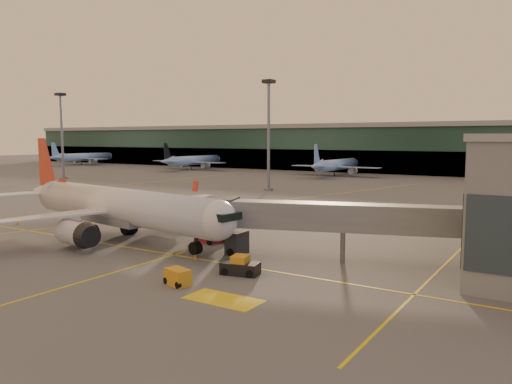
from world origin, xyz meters
The scene contains 15 objects.
ground centered at (0.00, 0.00, 0.00)m, with size 600.00×600.00×0.00m, color #4C4F54.
taxi_markings centered at (-7.32, 44.49, 0.01)m, with size 100.12×173.00×0.01m.
terminal centered at (0.00, 141.79, 8.76)m, with size 400.00×20.00×17.60m.
mast_west_far centered at (-90.00, 62.00, 14.86)m, with size 2.40×2.40×25.60m.
mast_west_near centered at (-20.00, 66.00, 14.86)m, with size 2.40×2.40×25.60m.
distant_aircraft_row centered at (-21.00, 118.00, 0.00)m, with size 290.00×34.00×13.00m.
main_airplane centered at (-6.92, 7.65, 3.98)m, with size 40.54×36.71×12.25m.
jet_bridge centered at (22.58, 12.31, 4.22)m, with size 29.57×12.24×6.00m.
catering_truck centered at (3.88, 12.59, 2.26)m, with size 5.59×4.10×3.98m.
gpu_cart centered at (12.49, -2.96, 0.67)m, with size 2.62×1.97×1.36m.
pushback_tug centered at (15.11, 2.53, 0.71)m, with size 3.70×2.50×1.74m.
cone_nose centered at (15.14, 5.54, 0.27)m, with size 0.44×0.44×0.55m.
cone_tail centered at (-26.51, 7.23, 0.28)m, with size 0.45×0.45×0.57m.
cone_wing_left centered at (-6.88, 23.76, 0.28)m, with size 0.46×0.46×0.59m.
cone_fwd centered at (8.10, 4.74, 0.24)m, with size 0.40×0.40×0.50m.
Camera 1 is at (39.89, -33.87, 12.27)m, focal length 35.00 mm.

